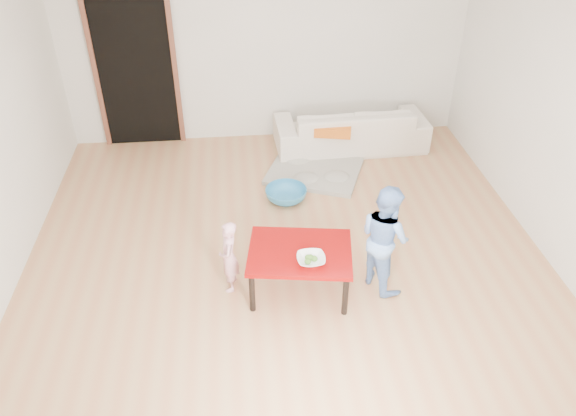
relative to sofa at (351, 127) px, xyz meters
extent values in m
cube|color=#BB7B50|center=(-1.04, -2.05, -0.28)|extent=(5.00, 5.00, 0.01)
cube|color=white|center=(-1.04, 0.45, 1.02)|extent=(5.00, 0.02, 2.60)
cube|color=white|center=(1.46, -2.05, 1.02)|extent=(0.02, 5.00, 2.60)
imported|color=silver|center=(0.00, 0.00, 0.00)|extent=(1.93, 0.82, 0.56)
cube|color=orange|center=(-0.28, -0.26, 0.15)|extent=(0.51, 0.47, 0.12)
imported|color=white|center=(-0.90, -2.77, 0.20)|extent=(0.24, 0.24, 0.06)
imported|color=#DC647B|center=(-1.58, -2.52, 0.07)|extent=(0.17, 0.26, 0.70)
imported|color=#5F90DC|center=(-0.23, -2.59, 0.24)|extent=(0.56, 0.62, 1.03)
imported|color=teal|center=(-0.94, -1.16, -0.21)|extent=(0.46, 0.46, 0.14)
camera|label=1|loc=(-1.46, -6.34, 3.22)|focal=35.00mm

